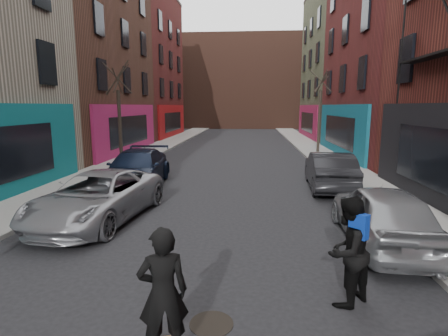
% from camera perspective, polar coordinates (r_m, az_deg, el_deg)
% --- Properties ---
extents(sidewalk_left, '(2.50, 84.00, 0.13)m').
position_cam_1_polar(sidewalk_left, '(32.74, -9.02, 4.11)').
color(sidewalk_left, gray).
rests_on(sidewalk_left, ground).
extents(sidewalk_right, '(2.50, 84.00, 0.13)m').
position_cam_1_polar(sidewalk_right, '(32.23, 13.20, 3.88)').
color(sidewalk_right, gray).
rests_on(sidewalk_right, ground).
extents(building_far, '(40.00, 10.00, 14.00)m').
position_cam_1_polar(building_far, '(57.80, 3.18, 13.64)').
color(building_far, '#47281E').
rests_on(building_far, ground).
extents(tree_left_far, '(2.00, 2.00, 6.50)m').
position_cam_1_polar(tree_left_far, '(21.07, -16.78, 9.61)').
color(tree_left_far, black).
rests_on(tree_left_far, sidewalk_left).
extents(tree_right_far, '(2.00, 2.00, 6.80)m').
position_cam_1_polar(tree_right_far, '(26.13, 15.39, 10.01)').
color(tree_right_far, black).
rests_on(tree_right_far, sidewalk_right).
extents(parked_left_far, '(3.00, 5.46, 1.45)m').
position_cam_1_polar(parked_left_far, '(11.13, -19.85, -4.43)').
color(parked_left_far, gray).
rests_on(parked_left_far, ground).
extents(parked_left_end, '(2.49, 5.46, 1.55)m').
position_cam_1_polar(parked_left_end, '(15.26, -14.08, -0.13)').
color(parked_left_end, black).
rests_on(parked_left_end, ground).
extents(parked_right_far, '(2.04, 4.57, 1.53)m').
position_cam_1_polar(parked_right_far, '(9.55, 24.40, -6.86)').
color(parked_right_far, gray).
rests_on(parked_right_far, ground).
extents(parked_right_end, '(1.93, 4.77, 1.54)m').
position_cam_1_polar(parked_right_end, '(15.11, 16.83, -0.38)').
color(parked_right_end, black).
rests_on(parked_right_end, ground).
extents(skateboarder, '(0.76, 0.61, 1.80)m').
position_cam_1_polar(skateboarder, '(4.88, -9.92, -19.49)').
color(skateboarder, black).
rests_on(skateboarder, skateboard).
extents(pedestrian, '(1.17, 1.16, 1.91)m').
position_cam_1_polar(pedestrian, '(6.46, 19.49, -12.66)').
color(pedestrian, black).
rests_on(pedestrian, ground).
extents(manhole, '(0.79, 0.79, 0.01)m').
position_cam_1_polar(manhole, '(6.04, -2.07, -24.07)').
color(manhole, black).
rests_on(manhole, ground).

